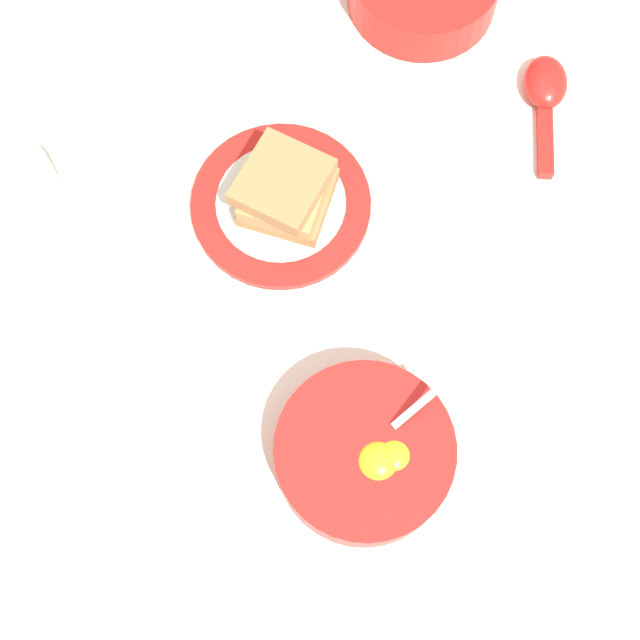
% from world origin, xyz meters
% --- Properties ---
extents(ground_plane, '(3.00, 3.00, 0.00)m').
position_xyz_m(ground_plane, '(0.00, 0.00, 0.00)').
color(ground_plane, silver).
extents(egg_bowl, '(0.17, 0.17, 0.08)m').
position_xyz_m(egg_bowl, '(-0.22, -0.23, 0.03)').
color(egg_bowl, red).
rests_on(egg_bowl, ground_plane).
extents(toast_plate, '(0.19, 0.19, 0.01)m').
position_xyz_m(toast_plate, '(-0.08, 0.01, 0.01)').
color(toast_plate, red).
rests_on(toast_plate, ground_plane).
extents(toast_sandwich, '(0.12, 0.12, 0.06)m').
position_xyz_m(toast_sandwich, '(-0.08, 0.01, 0.04)').
color(toast_sandwich, '#9E7042').
rests_on(toast_sandwich, toast_plate).
extents(soup_spoon, '(0.13, 0.12, 0.03)m').
position_xyz_m(soup_spoon, '(0.22, -0.11, 0.01)').
color(soup_spoon, red).
rests_on(soup_spoon, ground_plane).
extents(drinking_cup, '(0.07, 0.07, 0.08)m').
position_xyz_m(drinking_cup, '(-0.25, 0.20, 0.04)').
color(drinking_cup, silver).
rests_on(drinking_cup, ground_plane).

